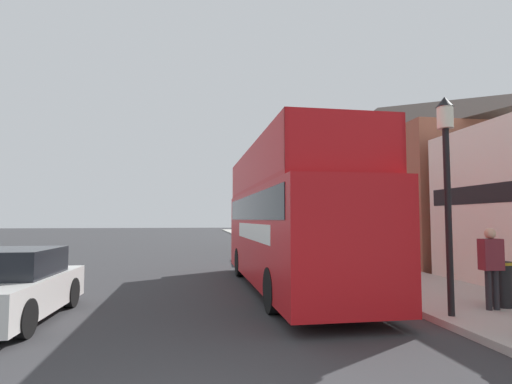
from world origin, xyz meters
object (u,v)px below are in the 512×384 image
at_px(lamp_post_nearest, 447,162).
at_px(lamp_post_second, 324,183).
at_px(tour_bus, 288,226).
at_px(pedestrian_second, 491,260).
at_px(parked_car_ahead_of_bus, 272,248).
at_px(litter_bin, 502,283).
at_px(parked_car_far_side, 9,288).

relative_size(lamp_post_nearest, lamp_post_second, 0.88).
bearing_deg(lamp_post_nearest, tour_bus, 118.98).
xyz_separation_m(tour_bus, pedestrian_second, (3.56, -3.90, -0.69)).
bearing_deg(lamp_post_second, lamp_post_nearest, -91.68).
xyz_separation_m(pedestrian_second, lamp_post_nearest, (-1.20, -0.35, 2.05)).
bearing_deg(lamp_post_nearest, parked_car_ahead_of_bus, 97.20).
distance_m(parked_car_ahead_of_bus, litter_bin, 11.48).
bearing_deg(parked_car_far_side, pedestrian_second, 174.81).
bearing_deg(litter_bin, parked_car_far_side, 175.58).
height_order(tour_bus, lamp_post_nearest, lamp_post_nearest).
relative_size(parked_car_ahead_of_bus, litter_bin, 4.52).
relative_size(parked_car_far_side, lamp_post_nearest, 0.90).
distance_m(tour_bus, litter_bin, 5.55).
height_order(tour_bus, parked_car_ahead_of_bus, tour_bus).
bearing_deg(pedestrian_second, lamp_post_nearest, -163.86).
height_order(parked_car_ahead_of_bus, lamp_post_nearest, lamp_post_nearest).
relative_size(pedestrian_second, litter_bin, 1.75).
bearing_deg(parked_car_ahead_of_bus, pedestrian_second, -73.55).
height_order(parked_car_far_side, pedestrian_second, pedestrian_second).
bearing_deg(tour_bus, lamp_post_second, 59.06).
xyz_separation_m(parked_car_ahead_of_bus, pedestrian_second, (2.67, -11.30, 0.52)).
height_order(parked_car_ahead_of_bus, pedestrian_second, pedestrian_second).
relative_size(parked_car_ahead_of_bus, lamp_post_nearest, 1.00).
relative_size(tour_bus, lamp_post_second, 1.92).
xyz_separation_m(tour_bus, parked_car_far_side, (-6.48, -2.85, -1.19)).
distance_m(pedestrian_second, lamp_post_nearest, 2.41).
bearing_deg(litter_bin, lamp_post_second, 99.52).
xyz_separation_m(parked_car_ahead_of_bus, parked_car_far_side, (-7.37, -10.24, 0.01)).
xyz_separation_m(tour_bus, parked_car_ahead_of_bus, (0.88, 7.40, -1.20)).
relative_size(tour_bus, pedestrian_second, 5.62).
xyz_separation_m(parked_car_far_side, lamp_post_nearest, (8.84, -1.40, 2.56)).
height_order(tour_bus, pedestrian_second, tour_bus).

